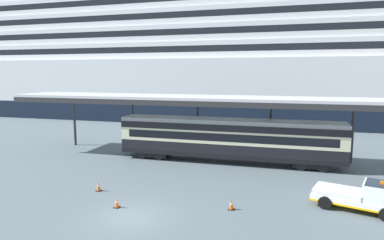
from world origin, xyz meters
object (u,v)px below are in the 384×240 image
at_px(service_truck, 367,196).
at_px(train_carriage, 228,138).
at_px(traffic_cone_mid, 99,186).
at_px(traffic_cone_near, 231,205).
at_px(cruise_ship, 307,46).
at_px(traffic_cone_far, 117,203).

bearing_deg(service_truck, train_carriage, 137.96).
bearing_deg(traffic_cone_mid, service_truck, 4.11).
height_order(train_carriage, traffic_cone_near, train_carriage).
xyz_separation_m(train_carriage, traffic_cone_mid, (-7.58, -10.34, -1.97)).
xyz_separation_m(service_truck, traffic_cone_near, (-7.96, -1.99, -0.68)).
bearing_deg(service_truck, cruise_ship, 92.45).
height_order(cruise_ship, train_carriage, cruise_ship).
xyz_separation_m(train_carriage, service_truck, (10.06, -9.07, -1.31)).
xyz_separation_m(train_carriage, traffic_cone_far, (-4.88, -12.69, -2.01)).
height_order(service_truck, traffic_cone_near, service_truck).
relative_size(train_carriage, traffic_cone_near, 32.45).
distance_m(train_carriage, traffic_cone_mid, 12.97).
distance_m(traffic_cone_mid, traffic_cone_far, 3.58).
height_order(train_carriage, traffic_cone_mid, train_carriage).
bearing_deg(train_carriage, cruise_ship, 76.03).
distance_m(traffic_cone_near, traffic_cone_far, 7.17).
relative_size(train_carriage, service_truck, 3.73).
distance_m(train_carriage, traffic_cone_near, 11.43).
distance_m(cruise_ship, traffic_cone_near, 46.46).
bearing_deg(traffic_cone_far, traffic_cone_near, 13.15).
xyz_separation_m(service_truck, traffic_cone_far, (-14.94, -3.62, -0.69)).
distance_m(service_truck, traffic_cone_mid, 17.70).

